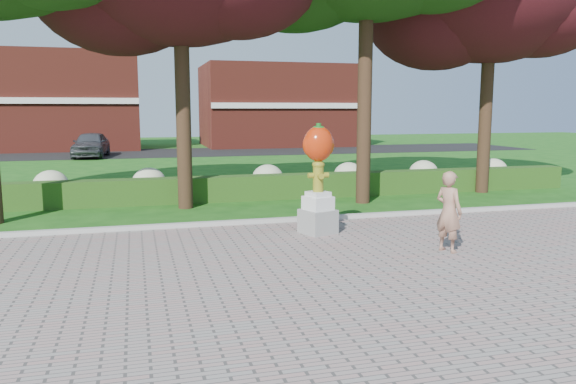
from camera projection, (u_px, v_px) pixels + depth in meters
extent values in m
plane|color=#174D13|center=(309.00, 252.00, 11.63)|extent=(100.00, 100.00, 0.00)
cube|color=gray|center=(395.00, 321.00, 7.81)|extent=(40.00, 14.00, 0.04)
cube|color=#ADADA5|center=(275.00, 221.00, 14.48)|extent=(40.00, 0.18, 0.15)
cube|color=#1F4112|center=(245.00, 188.00, 18.25)|extent=(24.00, 0.70, 0.80)
ellipsoid|color=#B5C092|center=(51.00, 186.00, 17.62)|extent=(1.10, 1.10, 0.99)
ellipsoid|color=#B5C092|center=(149.00, 183.00, 18.40)|extent=(1.10, 1.10, 0.99)
ellipsoid|color=#B5C092|center=(268.00, 179.00, 19.44)|extent=(1.10, 1.10, 0.99)
ellipsoid|color=#B5C092|center=(349.00, 176.00, 20.22)|extent=(1.10, 1.10, 0.99)
ellipsoid|color=#B5C092|center=(424.00, 173.00, 21.01)|extent=(1.10, 1.10, 0.99)
ellipsoid|color=#B5C092|center=(493.00, 171.00, 21.79)|extent=(1.10, 1.10, 0.99)
cube|color=black|center=(187.00, 152.00, 38.34)|extent=(50.00, 8.00, 0.02)
cube|color=maroon|center=(40.00, 101.00, 40.95)|extent=(14.00, 8.00, 7.00)
cube|color=maroon|center=(278.00, 106.00, 45.69)|extent=(12.00, 8.00, 6.40)
cylinder|color=black|center=(183.00, 104.00, 16.38)|extent=(0.44, 0.44, 6.16)
cylinder|color=black|center=(365.00, 86.00, 17.26)|extent=(0.44, 0.44, 7.28)
cylinder|color=black|center=(486.00, 109.00, 19.62)|extent=(0.44, 0.44, 5.88)
ellipsoid|color=black|center=(437.00, 12.00, 19.52)|extent=(5.04, 5.04, 4.03)
ellipsoid|color=black|center=(540.00, 2.00, 18.88)|extent=(4.62, 4.62, 3.70)
cube|color=gray|center=(318.00, 221.00, 13.20)|extent=(0.89, 0.89, 0.56)
cube|color=silver|center=(318.00, 203.00, 13.13)|extent=(0.72, 0.72, 0.32)
cube|color=silver|center=(318.00, 194.00, 13.10)|extent=(0.58, 0.58, 0.11)
cylinder|color=olive|center=(318.00, 178.00, 13.05)|extent=(0.25, 0.25, 0.63)
ellipsoid|color=olive|center=(318.00, 165.00, 13.00)|extent=(0.29, 0.29, 0.21)
cylinder|color=olive|center=(311.00, 176.00, 12.99)|extent=(0.14, 0.12, 0.12)
cylinder|color=olive|center=(326.00, 175.00, 13.09)|extent=(0.14, 0.12, 0.12)
cylinder|color=olive|center=(321.00, 176.00, 12.88)|extent=(0.14, 0.14, 0.14)
cylinder|color=olive|center=(318.00, 161.00, 12.99)|extent=(0.09, 0.09, 0.06)
ellipsoid|color=red|center=(318.00, 144.00, 12.93)|extent=(0.71, 0.63, 0.82)
ellipsoid|color=red|center=(310.00, 145.00, 12.88)|extent=(0.35, 0.35, 0.52)
ellipsoid|color=red|center=(327.00, 145.00, 12.99)|extent=(0.35, 0.35, 0.52)
cylinder|color=#16621B|center=(319.00, 126.00, 12.87)|extent=(0.11, 0.11, 0.14)
ellipsoid|color=#16621B|center=(319.00, 128.00, 12.88)|extent=(0.27, 0.27, 0.09)
imported|color=#A4745D|center=(449.00, 212.00, 11.41)|extent=(0.59, 0.71, 1.67)
imported|color=#414348|center=(91.00, 144.00, 34.41)|extent=(2.29, 4.76, 1.57)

